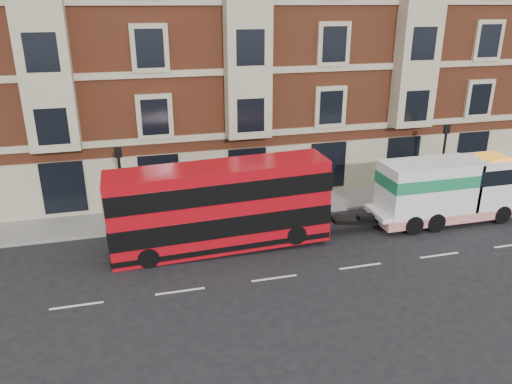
# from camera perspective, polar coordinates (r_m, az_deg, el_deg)

# --- Properties ---
(ground) EXTENTS (120.00, 120.00, 0.00)m
(ground) POSITION_cam_1_polar(r_m,az_deg,el_deg) (21.54, 2.10, -9.82)
(ground) COLOR black
(ground) RESTS_ON ground
(sidewalk) EXTENTS (90.00, 3.00, 0.15)m
(sidewalk) POSITION_cam_1_polar(r_m,az_deg,el_deg) (28.00, -2.34, -2.06)
(sidewalk) COLOR slate
(sidewalk) RESTS_ON ground
(victorian_terrace) EXTENTS (45.00, 12.00, 20.40)m
(victorian_terrace) POSITION_cam_1_polar(r_m,az_deg,el_deg) (33.23, -4.72, 19.27)
(victorian_terrace) COLOR brown
(victorian_terrace) RESTS_ON ground
(lamp_post_west) EXTENTS (0.35, 0.15, 4.35)m
(lamp_post_west) POSITION_cam_1_polar(r_m,az_deg,el_deg) (25.30, -15.15, 0.96)
(lamp_post_west) COLOR black
(lamp_post_west) RESTS_ON sidewalk
(lamp_post_east) EXTENTS (0.35, 0.15, 4.35)m
(lamp_post_east) POSITION_cam_1_polar(r_m,az_deg,el_deg) (30.75, 20.59, 3.87)
(lamp_post_east) COLOR black
(lamp_post_east) RESTS_ON sidewalk
(double_decker_bus) EXTENTS (10.16, 2.33, 4.11)m
(double_decker_bus) POSITION_cam_1_polar(r_m,az_deg,el_deg) (23.15, -4.17, -1.54)
(double_decker_bus) COLOR #B20914
(double_decker_bus) RESTS_ON ground
(tow_truck) EXTENTS (8.13, 2.40, 3.39)m
(tow_truck) POSITION_cam_1_polar(r_m,az_deg,el_deg) (27.94, 20.90, 0.26)
(tow_truck) COLOR white
(tow_truck) RESTS_ON ground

